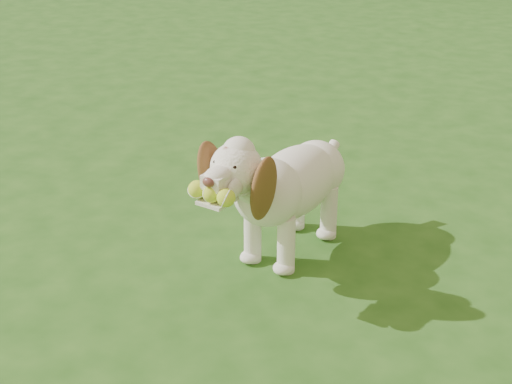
% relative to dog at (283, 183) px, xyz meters
% --- Properties ---
extents(ground, '(80.00, 80.00, 0.00)m').
position_rel_dog_xyz_m(ground, '(0.02, -0.06, -0.38)').
color(ground, '#224E16').
rests_on(ground, ground).
extents(dog, '(0.51, 1.10, 0.72)m').
position_rel_dog_xyz_m(dog, '(0.00, 0.00, 0.00)').
color(dog, white).
rests_on(dog, ground).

